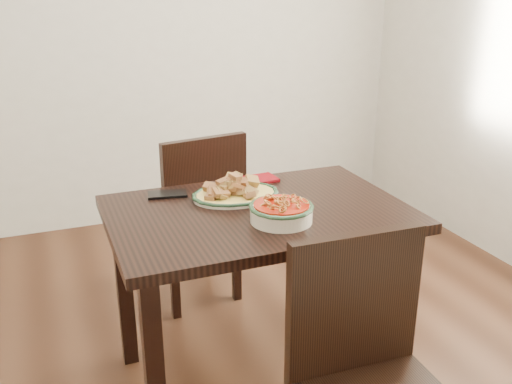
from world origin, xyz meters
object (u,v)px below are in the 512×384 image
object	(u,v)px
dining_table	(258,235)
noodle_bowl	(281,210)
chair_far	(197,210)
smartphone	(167,194)
chair_near	(369,373)
fish_plate	(235,187)

from	to	relation	value
dining_table	noodle_bowl	bearing A→B (deg)	-76.98
dining_table	chair_far	xyz separation A→B (m)	(-0.06, 0.67, -0.14)
chair_far	smartphone	world-z (taller)	chair_far
dining_table	noodle_bowl	distance (m)	0.21
chair_near	smartphone	bearing A→B (deg)	111.14
chair_near	noodle_bowl	size ratio (longest dim) A/B	3.85
fish_plate	noodle_bowl	bearing A→B (deg)	-76.17
chair_far	chair_near	xyz separation A→B (m)	(0.12, -1.38, 0.00)
chair_far	noodle_bowl	bearing A→B (deg)	86.88
chair_far	noodle_bowl	distance (m)	0.87
fish_plate	dining_table	bearing A→B (deg)	-75.38
chair_far	smartphone	xyz separation A→B (m)	(-0.23, -0.41, 0.26)
chair_near	fish_plate	bearing A→B (deg)	98.28
noodle_bowl	chair_near	bearing A→B (deg)	-87.05
chair_near	smartphone	size ratio (longest dim) A/B	5.81
dining_table	noodle_bowl	size ratio (longest dim) A/B	4.78
chair_near	smartphone	xyz separation A→B (m)	(-0.35, 0.97, 0.26)
noodle_bowl	smartphone	bearing A→B (deg)	127.82
dining_table	fish_plate	world-z (taller)	fish_plate
fish_plate	smartphone	distance (m)	0.28
dining_table	smartphone	bearing A→B (deg)	136.84
chair_near	fish_plate	world-z (taller)	chair_near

